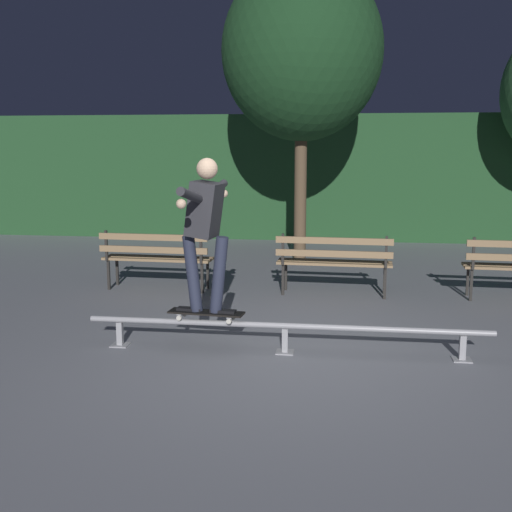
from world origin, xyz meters
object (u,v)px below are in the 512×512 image
(grind_rail, at_px, (285,330))
(park_bench_leftmost, at_px, (156,254))
(skateboard, at_px, (206,313))
(skateboarder, at_px, (205,222))
(tree_behind_benches, at_px, (302,52))
(park_bench_left_center, at_px, (334,258))

(grind_rail, relative_size, park_bench_leftmost, 2.53)
(skateboard, relative_size, skateboarder, 0.51)
(grind_rail, height_order, skateboarder, skateboarder)
(skateboard, distance_m, park_bench_leftmost, 2.88)
(skateboarder, distance_m, tree_behind_benches, 5.87)
(skateboard, height_order, tree_behind_benches, tree_behind_benches)
(skateboarder, bearing_deg, park_bench_left_center, 63.89)
(grind_rail, xyz_separation_m, park_bench_leftmost, (-2.11, 2.57, 0.29))
(skateboard, distance_m, skateboarder, 0.94)
(skateboarder, relative_size, park_bench_leftmost, 0.97)
(skateboarder, relative_size, tree_behind_benches, 0.30)
(skateboarder, distance_m, park_bench_left_center, 2.97)
(grind_rail, xyz_separation_m, skateboarder, (-0.81, -0.00, 1.08))
(park_bench_left_center, height_order, tree_behind_benches, tree_behind_benches)
(park_bench_leftmost, height_order, park_bench_left_center, same)
(grind_rail, bearing_deg, tree_behind_benches, 92.24)
(skateboard, relative_size, park_bench_leftmost, 0.49)
(grind_rail, distance_m, tree_behind_benches, 6.35)
(grind_rail, distance_m, skateboard, 0.82)
(park_bench_leftmost, bearing_deg, grind_rail, -50.66)
(grind_rail, xyz_separation_m, park_bench_left_center, (0.45, 2.57, 0.29))
(grind_rail, distance_m, skateboarder, 1.35)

